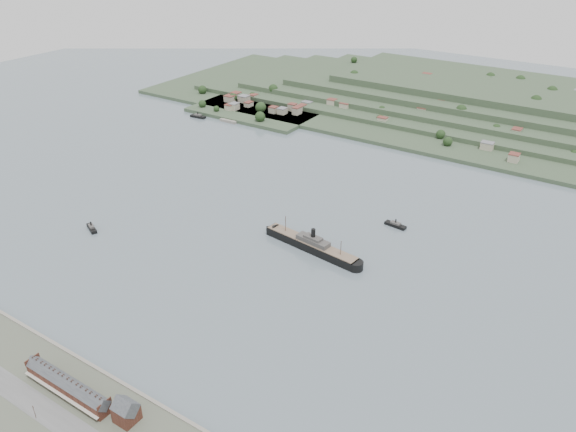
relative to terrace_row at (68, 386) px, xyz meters
The scene contains 9 objects.
ground 168.46m from the terrace_row, 86.59° to the left, with size 1400.00×1400.00×0.00m, color slate.
near_shore 22.02m from the terrace_row, 61.90° to the right, with size 220.00×80.00×2.60m.
terrace_row is the anchor object (origin of this frame).
gabled_building 37.74m from the terrace_row, ahead, with size 10.40×10.18×14.09m.
far_peninsula 562.42m from the terrace_row, 86.14° to the left, with size 760.00×309.00×30.00m.
steamship 187.48m from the terrace_row, 81.62° to the left, with size 87.84×20.83×21.10m.
tugboat 172.17m from the terrace_row, 136.83° to the left, with size 15.90×10.32×7.02m.
ferry_west 433.84m from the terrace_row, 122.82° to the left, with size 19.92×6.98×7.33m.
ferry_east 258.49m from the terrace_row, 75.10° to the left, with size 17.64×6.63×6.46m.
Camera 1 is at (193.63, -279.02, 213.63)m, focal length 35.00 mm.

